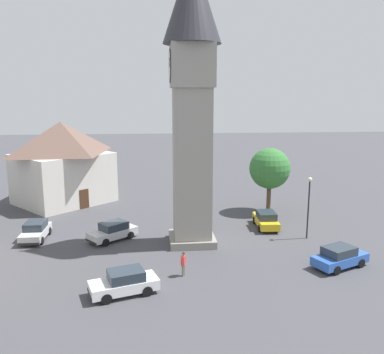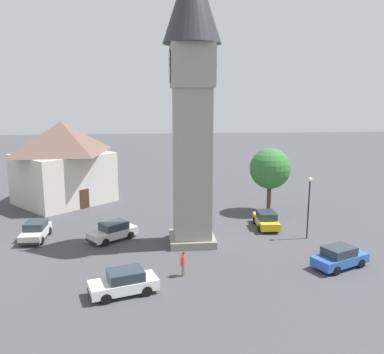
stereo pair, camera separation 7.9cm
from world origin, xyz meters
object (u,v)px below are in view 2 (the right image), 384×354
(clock_tower, at_px, (192,79))
(building_terrace_right, at_px, (63,162))
(tree, at_px, (270,169))
(car_white_side, at_px, (36,231))
(car_silver_kerb, at_px, (340,257))
(pedestrian, at_px, (183,262))
(car_red_corner, at_px, (124,282))
(lamp_post, at_px, (309,198))
(car_blue_kerb, at_px, (113,231))
(car_black_far, at_px, (266,220))

(clock_tower, bearing_deg, building_terrace_right, 42.70)
(tree, bearing_deg, car_white_side, 105.85)
(car_silver_kerb, bearing_deg, building_terrace_right, 48.85)
(car_white_side, distance_m, pedestrian, 14.46)
(car_red_corner, xyz_separation_m, lamp_post, (8.50, -14.76, 2.75))
(car_blue_kerb, relative_size, car_black_far, 1.01)
(tree, bearing_deg, car_black_far, 161.49)
(car_red_corner, bearing_deg, car_silver_kerb, -80.19)
(car_blue_kerb, xyz_separation_m, car_red_corner, (-9.71, -1.61, 0.00))
(clock_tower, xyz_separation_m, lamp_post, (0.05, -9.81, -9.67))
(clock_tower, xyz_separation_m, car_red_corner, (-8.45, 4.95, -12.42))
(car_white_side, height_order, building_terrace_right, building_terrace_right)
(clock_tower, xyz_separation_m, car_white_side, (2.00, 13.04, -12.42))
(tree, bearing_deg, car_silver_kerb, -175.52)
(car_white_side, xyz_separation_m, lamp_post, (-1.95, -22.86, 2.75))
(car_silver_kerb, relative_size, lamp_post, 0.84)
(car_blue_kerb, height_order, lamp_post, lamp_post)
(car_black_far, distance_m, pedestrian, 12.62)
(car_blue_kerb, bearing_deg, car_red_corner, -170.58)
(car_red_corner, relative_size, car_black_far, 1.06)
(car_silver_kerb, height_order, pedestrian, pedestrian)
(clock_tower, distance_m, building_terrace_right, 21.25)
(car_white_side, bearing_deg, car_silver_kerb, -108.97)
(building_terrace_right, bearing_deg, car_silver_kerb, -131.15)
(car_red_corner, relative_size, pedestrian, 2.63)
(car_red_corner, bearing_deg, car_blue_kerb, 9.42)
(car_silver_kerb, relative_size, tree, 0.66)
(clock_tower, relative_size, car_silver_kerb, 5.05)
(car_red_corner, bearing_deg, lamp_post, -60.05)
(pedestrian, xyz_separation_m, building_terrace_right, (20.57, 12.02, 3.67))
(car_black_far, bearing_deg, tree, -18.51)
(car_silver_kerb, bearing_deg, tree, 4.48)
(car_blue_kerb, relative_size, car_silver_kerb, 0.96)
(car_red_corner, bearing_deg, clock_tower, -30.35)
(car_blue_kerb, bearing_deg, car_silver_kerb, -113.47)
(clock_tower, xyz_separation_m, car_silver_kerb, (-5.88, -9.90, -12.42))
(lamp_post, bearing_deg, car_white_side, 85.13)
(car_silver_kerb, xyz_separation_m, car_black_far, (9.11, 2.77, 0.00))
(pedestrian, relative_size, tree, 0.25)
(car_black_far, xyz_separation_m, lamp_post, (-3.17, -2.68, 2.75))
(car_white_side, bearing_deg, tree, -74.15)
(car_silver_kerb, bearing_deg, lamp_post, 0.85)
(lamp_post, bearing_deg, pedestrian, 119.89)
(clock_tower, height_order, building_terrace_right, clock_tower)
(clock_tower, bearing_deg, tree, -47.00)
(car_black_far, bearing_deg, building_terrace_right, 61.40)
(tree, height_order, lamp_post, tree)
(car_white_side, xyz_separation_m, car_black_far, (1.22, -20.17, 0.00))
(car_black_far, bearing_deg, car_blue_kerb, 98.16)
(car_silver_kerb, height_order, car_white_side, same)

